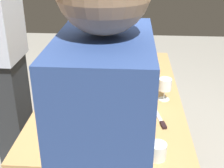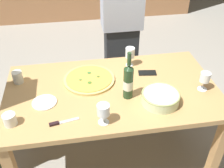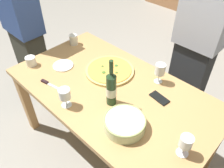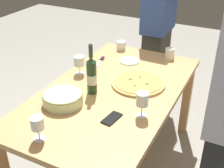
{
  "view_description": "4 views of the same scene",
  "coord_description": "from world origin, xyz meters",
  "px_view_note": "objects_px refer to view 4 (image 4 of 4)",
  "views": [
    {
      "loc": [
        -1.84,
        -0.13,
        1.67
      ],
      "look_at": [
        0.0,
        0.0,
        0.8
      ],
      "focal_mm": 48.45,
      "sensor_mm": 36.0,
      "label": 1
    },
    {
      "loc": [
        -0.26,
        -1.57,
        1.97
      ],
      "look_at": [
        0.0,
        0.0,
        0.8
      ],
      "focal_mm": 42.62,
      "sensor_mm": 36.0,
      "label": 2
    },
    {
      "loc": [
        0.88,
        -0.91,
        1.91
      ],
      "look_at": [
        0.0,
        0.0,
        0.8
      ],
      "focal_mm": 36.43,
      "sensor_mm": 36.0,
      "label": 3
    },
    {
      "loc": [
        1.65,
        0.84,
        1.83
      ],
      "look_at": [
        0.0,
        0.0,
        0.8
      ],
      "focal_mm": 47.75,
      "sensor_mm": 36.0,
      "label": 4
    }
  ],
  "objects_px": {
    "dining_table": "(112,101)",
    "cell_phone": "(112,118)",
    "person_host": "(158,28)",
    "wine_glass_by_bottle": "(79,62)",
    "pizza": "(138,83)",
    "wine_glass_near_pizza": "(37,124)",
    "cup_amber": "(121,46)",
    "pizza_knife": "(101,61)",
    "serving_bowl": "(63,98)",
    "wine_glass_far_left": "(142,100)",
    "wine_bottle": "(92,75)",
    "side_plate": "(129,61)",
    "cup_ceramic": "(170,54)"
  },
  "relations": [
    {
      "from": "dining_table",
      "to": "cell_phone",
      "type": "xyz_separation_m",
      "value": [
        0.32,
        0.16,
        0.1
      ]
    },
    {
      "from": "person_host",
      "to": "wine_glass_by_bottle",
      "type": "bearing_deg",
      "value": -18.41
    },
    {
      "from": "pizza",
      "to": "person_host",
      "type": "relative_size",
      "value": 0.24
    },
    {
      "from": "pizza",
      "to": "wine_glass_near_pizza",
      "type": "relative_size",
      "value": 2.72
    },
    {
      "from": "pizza",
      "to": "cup_amber",
      "type": "distance_m",
      "value": 0.67
    },
    {
      "from": "wine_glass_near_pizza",
      "to": "pizza_knife",
      "type": "bearing_deg",
      "value": -169.77
    },
    {
      "from": "wine_glass_near_pizza",
      "to": "person_host",
      "type": "bearing_deg",
      "value": 178.31
    },
    {
      "from": "dining_table",
      "to": "pizza",
      "type": "xyz_separation_m",
      "value": [
        -0.16,
        0.14,
        0.11
      ]
    },
    {
      "from": "serving_bowl",
      "to": "wine_glass_far_left",
      "type": "height_order",
      "value": "wine_glass_far_left"
    },
    {
      "from": "wine_glass_by_bottle",
      "to": "wine_glass_far_left",
      "type": "height_order",
      "value": "wine_glass_far_left"
    },
    {
      "from": "cell_phone",
      "to": "pizza_knife",
      "type": "height_order",
      "value": "pizza_knife"
    },
    {
      "from": "dining_table",
      "to": "wine_bottle",
      "type": "distance_m",
      "value": 0.27
    },
    {
      "from": "wine_glass_by_bottle",
      "to": "side_plate",
      "type": "xyz_separation_m",
      "value": [
        -0.39,
        0.26,
        -0.1
      ]
    },
    {
      "from": "cell_phone",
      "to": "wine_glass_near_pizza",
      "type": "bearing_deg",
      "value": 59.7
    },
    {
      "from": "dining_table",
      "to": "wine_glass_by_bottle",
      "type": "bearing_deg",
      "value": -108.03
    },
    {
      "from": "wine_bottle",
      "to": "wine_glass_by_bottle",
      "type": "bearing_deg",
      "value": -131.64
    },
    {
      "from": "wine_glass_by_bottle",
      "to": "pizza_knife",
      "type": "relative_size",
      "value": 0.74
    },
    {
      "from": "pizza_knife",
      "to": "cell_phone",
      "type": "bearing_deg",
      "value": 33.32
    },
    {
      "from": "wine_glass_near_pizza",
      "to": "cup_ceramic",
      "type": "distance_m",
      "value": 1.41
    },
    {
      "from": "cup_amber",
      "to": "pizza_knife",
      "type": "relative_size",
      "value": 0.43
    },
    {
      "from": "cup_amber",
      "to": "person_host",
      "type": "bearing_deg",
      "value": 155.29
    },
    {
      "from": "cup_ceramic",
      "to": "cell_phone",
      "type": "bearing_deg",
      "value": -2.4
    },
    {
      "from": "wine_glass_near_pizza",
      "to": "person_host",
      "type": "distance_m",
      "value": 1.81
    },
    {
      "from": "wine_glass_near_pizza",
      "to": "person_host",
      "type": "height_order",
      "value": "person_host"
    },
    {
      "from": "serving_bowl",
      "to": "pizza",
      "type": "bearing_deg",
      "value": 143.69
    },
    {
      "from": "serving_bowl",
      "to": "wine_glass_by_bottle",
      "type": "height_order",
      "value": "wine_glass_by_bottle"
    },
    {
      "from": "cell_phone",
      "to": "wine_glass_by_bottle",
      "type": "bearing_deg",
      "value": -32.93
    },
    {
      "from": "pizza",
      "to": "dining_table",
      "type": "bearing_deg",
      "value": -40.64
    },
    {
      "from": "wine_glass_by_bottle",
      "to": "wine_glass_far_left",
      "type": "xyz_separation_m",
      "value": [
        0.31,
        0.65,
        0.01
      ]
    },
    {
      "from": "wine_bottle",
      "to": "wine_glass_by_bottle",
      "type": "height_order",
      "value": "wine_bottle"
    },
    {
      "from": "serving_bowl",
      "to": "wine_bottle",
      "type": "xyz_separation_m",
      "value": [
        -0.21,
        0.1,
        0.09
      ]
    },
    {
      "from": "pizza",
      "to": "wine_glass_far_left",
      "type": "bearing_deg",
      "value": 25.48
    },
    {
      "from": "wine_glass_near_pizza",
      "to": "person_host",
      "type": "relative_size",
      "value": 0.09
    },
    {
      "from": "pizza",
      "to": "wine_bottle",
      "type": "xyz_separation_m",
      "value": [
        0.26,
        -0.24,
        0.12
      ]
    },
    {
      "from": "cup_amber",
      "to": "wine_glass_near_pizza",
      "type": "bearing_deg",
      "value": 6.13
    },
    {
      "from": "dining_table",
      "to": "side_plate",
      "type": "height_order",
      "value": "side_plate"
    },
    {
      "from": "cup_amber",
      "to": "pizza",
      "type": "bearing_deg",
      "value": 36.32
    },
    {
      "from": "wine_glass_near_pizza",
      "to": "pizza_knife",
      "type": "distance_m",
      "value": 1.08
    },
    {
      "from": "dining_table",
      "to": "cell_phone",
      "type": "distance_m",
      "value": 0.37
    },
    {
      "from": "dining_table",
      "to": "serving_bowl",
      "type": "relative_size",
      "value": 5.95
    },
    {
      "from": "wine_glass_near_pizza",
      "to": "cell_phone",
      "type": "distance_m",
      "value": 0.46
    },
    {
      "from": "pizza_knife",
      "to": "wine_glass_far_left",
      "type": "bearing_deg",
      "value": 46.06
    },
    {
      "from": "wine_bottle",
      "to": "cup_ceramic",
      "type": "distance_m",
      "value": 0.86
    },
    {
      "from": "serving_bowl",
      "to": "cup_ceramic",
      "type": "distance_m",
      "value": 1.09
    },
    {
      "from": "cup_ceramic",
      "to": "wine_glass_by_bottle",
      "type": "bearing_deg",
      "value": -42.62
    },
    {
      "from": "wine_glass_far_left",
      "to": "cell_phone",
      "type": "bearing_deg",
      "value": -52.07
    },
    {
      "from": "cell_phone",
      "to": "cup_amber",
      "type": "bearing_deg",
      "value": -59.91
    },
    {
      "from": "side_plate",
      "to": "cell_phone",
      "type": "relative_size",
      "value": 1.2
    },
    {
      "from": "serving_bowl",
      "to": "pizza_knife",
      "type": "bearing_deg",
      "value": -172.06
    },
    {
      "from": "wine_bottle",
      "to": "wine_glass_far_left",
      "type": "distance_m",
      "value": 0.43
    }
  ]
}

